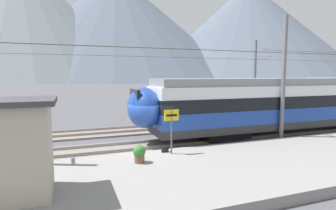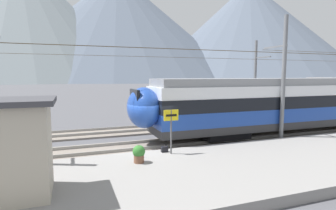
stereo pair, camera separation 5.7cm
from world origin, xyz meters
TOP-DOWN VIEW (x-y plane):
  - ground_plane at (0.00, 0.00)m, footprint 400.00×400.00m
  - platform_slab at (0.00, -3.97)m, footprint 120.00×6.23m
  - track_near at (0.00, 1.06)m, footprint 120.00×3.00m
  - track_far at (0.00, 5.77)m, footprint 120.00×3.00m
  - train_near_platform at (11.43, 1.06)m, footprint 24.25×2.95m
  - catenary_mast_mid at (8.10, -0.45)m, footprint 45.85×1.94m
  - catenary_mast_far_side at (12.37, 7.44)m, footprint 45.85×2.11m
  - platform_sign at (0.63, -1.72)m, footprint 0.70×0.08m
  - handbag_beside_passenger at (-5.85, -2.27)m, footprint 0.32×0.18m
  - handbag_near_sign at (0.43, -1.36)m, footprint 0.32×0.18m
  - potted_plant_platform_edge at (-5.83, -2.27)m, footprint 0.62×0.62m
  - potted_plant_by_shelter at (-1.09, -2.48)m, footprint 0.52×0.52m
  - mountain_left_ridge at (-34.58, 208.46)m, footprint 179.11×179.11m
  - mountain_central_peak at (36.05, 218.42)m, footprint 205.02×205.02m
  - mountain_right_ridge at (140.49, 185.43)m, footprint 178.69×178.69m

SIDE VIEW (x-z plane):
  - ground_plane at x=0.00m, z-range 0.00..0.00m
  - track_near at x=0.00m, z-range -0.07..0.21m
  - track_far at x=0.00m, z-range -0.07..0.21m
  - platform_slab at x=0.00m, z-range 0.00..0.40m
  - handbag_near_sign at x=0.43m, z-range 0.34..0.73m
  - handbag_beside_passenger at x=-5.85m, z-range 0.34..0.78m
  - potted_plant_by_shelter at x=-1.09m, z-range 0.44..1.18m
  - potted_plant_platform_edge at x=-5.83m, z-range 0.44..1.23m
  - platform_sign at x=0.63m, z-range 0.88..2.95m
  - train_near_platform at x=11.43m, z-range 0.09..4.36m
  - catenary_mast_far_side at x=12.37m, z-range 0.20..7.39m
  - catenary_mast_mid at x=8.10m, z-range 0.18..7.67m
  - mountain_right_ridge at x=140.49m, z-range 0.00..81.32m
  - mountain_central_peak at x=36.05m, z-range 0.00..86.80m
  - mountain_left_ridge at x=-34.58m, z-range 0.00..89.00m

